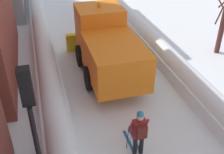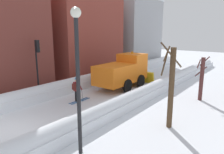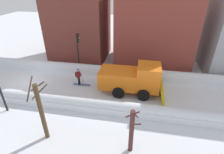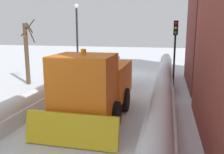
{
  "view_description": "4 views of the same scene",
  "coord_description": "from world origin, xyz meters",
  "px_view_note": "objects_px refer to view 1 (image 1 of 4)",
  "views": [
    {
      "loc": [
        -3.14,
        -0.73,
        7.16
      ],
      "look_at": [
        -0.52,
        8.49,
        1.11
      ],
      "focal_mm": 44.62,
      "sensor_mm": 36.0,
      "label": 1
    },
    {
      "loc": [
        10.21,
        -4.65,
        4.99
      ],
      "look_at": [
        0.14,
        8.56,
        1.34
      ],
      "focal_mm": 33.99,
      "sensor_mm": 36.0,
      "label": 2
    },
    {
      "loc": [
        13.81,
        11.31,
        9.43
      ],
      "look_at": [
        -0.88,
        8.62,
        1.02
      ],
      "focal_mm": 28.19,
      "sensor_mm": 36.0,
      "label": 3
    },
    {
      "loc": [
        -3.17,
        20.45,
        3.85
      ],
      "look_at": [
        -0.12,
        7.22,
        1.13
      ],
      "focal_mm": 39.17,
      "sensor_mm": 36.0,
      "label": 4
    }
  ],
  "objects_px": {
    "skier": "(139,132)",
    "traffic_light_pole": "(32,118)",
    "bare_tree_mid": "(222,25)",
    "plow_truck": "(107,46)"
  },
  "relations": [
    {
      "from": "skier",
      "to": "traffic_light_pole",
      "type": "bearing_deg",
      "value": -162.99
    },
    {
      "from": "bare_tree_mid",
      "to": "plow_truck",
      "type": "bearing_deg",
      "value": -175.94
    },
    {
      "from": "plow_truck",
      "to": "traffic_light_pole",
      "type": "xyz_separation_m",
      "value": [
        -3.41,
        -6.27,
        1.56
      ]
    },
    {
      "from": "traffic_light_pole",
      "to": "bare_tree_mid",
      "type": "height_order",
      "value": "traffic_light_pole"
    },
    {
      "from": "skier",
      "to": "bare_tree_mid",
      "type": "relative_size",
      "value": 0.56
    },
    {
      "from": "skier",
      "to": "traffic_light_pole",
      "type": "height_order",
      "value": "traffic_light_pole"
    },
    {
      "from": "traffic_light_pole",
      "to": "bare_tree_mid",
      "type": "relative_size",
      "value": 1.34
    },
    {
      "from": "plow_truck",
      "to": "bare_tree_mid",
      "type": "relative_size",
      "value": 1.85
    },
    {
      "from": "traffic_light_pole",
      "to": "bare_tree_mid",
      "type": "distance_m",
      "value": 12.04
    },
    {
      "from": "bare_tree_mid",
      "to": "skier",
      "type": "bearing_deg",
      "value": -139.73
    }
  ]
}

